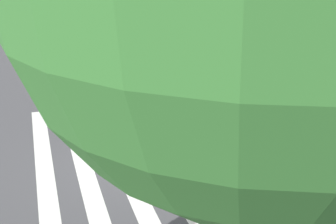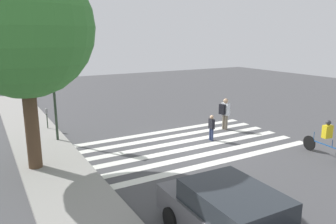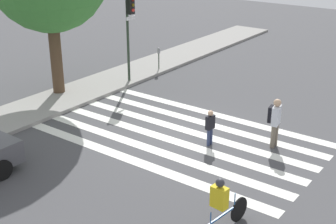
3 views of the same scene
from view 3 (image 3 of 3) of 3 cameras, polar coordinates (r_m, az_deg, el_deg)
name	(u,v)px [view 3 (image 3 of 3)]	position (r m, az deg, el deg)	size (l,w,h in m)	color
ground_plane	(181,136)	(17.00, 1.57, -2.91)	(60.00, 60.00, 0.00)	#444447
sidewalk_curb	(63,98)	(20.88, -12.65, 1.63)	(36.00, 2.50, 0.14)	gray
crosswalk_stripes	(181,136)	(16.99, 1.57, -2.90)	(5.42, 10.00, 0.01)	silver
traffic_light	(129,20)	(21.80, -4.72, 11.14)	(0.60, 0.50, 4.37)	#283828
parking_meter	(159,54)	(24.17, -1.14, 7.12)	(0.15, 0.15, 1.25)	#283828
pedestrian_adult_tall_backpack	(275,119)	(16.21, 12.90, -0.82)	(0.51, 0.45, 1.75)	#6B6051
pedestrian_adult_blue_shirt	(210,126)	(16.08, 5.15, -1.67)	(0.37, 0.20, 1.29)	navy
cyclist_far_lane	(219,206)	(11.51, 6.23, -11.34)	(2.43, 0.43, 1.62)	black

